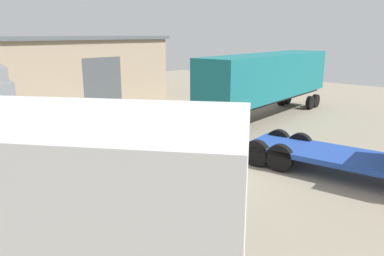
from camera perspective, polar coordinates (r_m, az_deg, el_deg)
name	(u,v)px	position (r m, az deg, el deg)	size (l,w,h in m)	color
ground_plane	(209,171)	(14.73, 2.68, -6.63)	(60.00, 60.00, 0.00)	gray
warehouse_building	(11,75)	(28.34, -25.81, 7.34)	(22.96, 7.33, 5.06)	tan
container_trailer_yellow	(269,77)	(24.11, 11.60, 7.58)	(12.53, 3.18, 4.02)	#197075
oil_drum	(240,142)	(17.14, 7.33, -2.16)	(0.58, 0.58, 0.88)	black
traffic_cone	(104,169)	(14.65, -13.25, -6.07)	(0.40, 0.40, 0.55)	black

